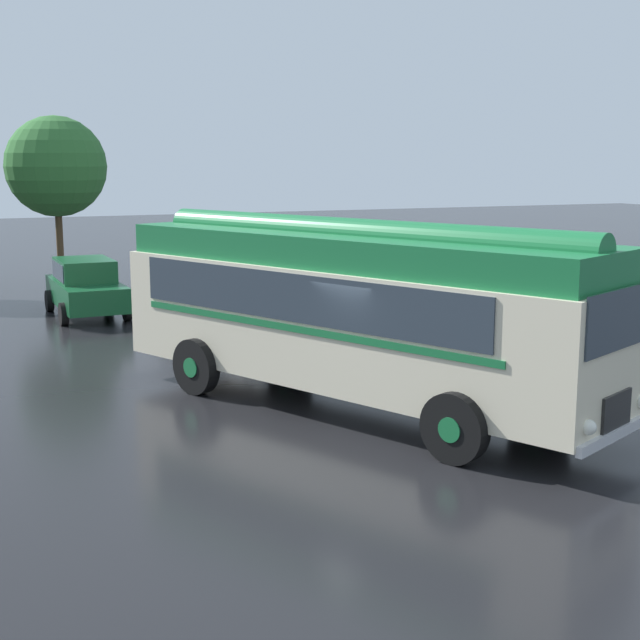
{
  "coord_description": "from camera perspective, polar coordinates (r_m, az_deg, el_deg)",
  "views": [
    {
      "loc": [
        -7.08,
        -13.7,
        4.51
      ],
      "look_at": [
        -0.13,
        2.1,
        1.4
      ],
      "focal_mm": 50.0,
      "sensor_mm": 36.0,
      "label": 1
    }
  ],
  "objects": [
    {
      "name": "ground_plane",
      "position": [
        16.07,
        3.45,
        -6.11
      ],
      "size": [
        120.0,
        120.0,
        0.0
      ],
      "primitive_type": "plane",
      "color": "black"
    },
    {
      "name": "vintage_bus",
      "position": [
        16.11,
        2.18,
        0.86
      ],
      "size": [
        6.34,
        10.21,
        3.49
      ],
      "color": "beige",
      "rests_on": "ground"
    },
    {
      "name": "car_near_left",
      "position": [
        26.92,
        -14.75,
        2.06
      ],
      "size": [
        2.03,
        4.24,
        1.66
      ],
      "color": "#144C28",
      "rests_on": "ground"
    },
    {
      "name": "car_mid_left",
      "position": [
        27.81,
        -8.45,
        2.53
      ],
      "size": [
        2.02,
        4.23,
        1.66
      ],
      "color": "black",
      "rests_on": "ground"
    },
    {
      "name": "box_van",
      "position": [
        28.4,
        -3.74,
        3.83
      ],
      "size": [
        2.55,
        5.86,
        2.5
      ],
      "color": "silver",
      "rests_on": "ground"
    },
    {
      "name": "tree_centre",
      "position": [
        33.32,
        -16.56,
        9.35
      ],
      "size": [
        3.56,
        3.56,
        6.06
      ],
      "color": "#4C3823",
      "rests_on": "ground"
    }
  ]
}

